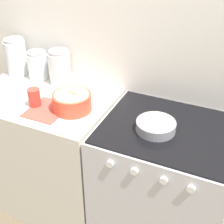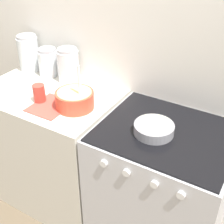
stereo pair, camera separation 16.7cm
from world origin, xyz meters
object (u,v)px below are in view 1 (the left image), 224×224
at_px(storage_jar_left, 17,59).
at_px(tin_can, 34,98).
at_px(baking_pan, 156,126).
at_px(storage_jar_middle, 38,67).
at_px(stove, 161,187).
at_px(mixing_bowl, 72,101).
at_px(storage_jar_right, 60,70).

distance_m(storage_jar_left, tin_can, 0.51).
height_order(baking_pan, storage_jar_middle, storage_jar_middle).
xyz_separation_m(stove, storage_jar_left, (-1.21, 0.22, 0.58)).
distance_m(mixing_bowl, tin_can, 0.24).
height_order(stove, mixing_bowl, mixing_bowl).
height_order(baking_pan, storage_jar_right, storage_jar_right).
bearing_deg(mixing_bowl, baking_pan, 0.17).
bearing_deg(storage_jar_left, tin_can, -40.27).
xyz_separation_m(storage_jar_middle, tin_can, (0.21, -0.33, -0.03)).
bearing_deg(tin_can, storage_jar_right, 93.82).
xyz_separation_m(stove, tin_can, (-0.82, -0.11, 0.53)).
bearing_deg(mixing_bowl, storage_jar_middle, 148.17).
distance_m(baking_pan, storage_jar_left, 1.18).
height_order(stove, storage_jar_middle, storage_jar_middle).
xyz_separation_m(storage_jar_left, tin_can, (0.39, -0.33, -0.06)).
bearing_deg(baking_pan, tin_can, -175.45).
distance_m(storage_jar_middle, storage_jar_right, 0.18).
xyz_separation_m(stove, storage_jar_middle, (-1.02, 0.22, 0.55)).
bearing_deg(storage_jar_right, storage_jar_left, 180.00).
relative_size(storage_jar_right, tin_can, 2.05).
height_order(storage_jar_left, storage_jar_middle, storage_jar_left).
distance_m(baking_pan, storage_jar_middle, 1.00).
distance_m(mixing_bowl, storage_jar_right, 0.37).
bearing_deg(storage_jar_left, storage_jar_middle, -0.00).
relative_size(baking_pan, storage_jar_right, 0.91).
relative_size(baking_pan, tin_can, 1.87).
bearing_deg(mixing_bowl, stove, 5.25).
distance_m(stove, storage_jar_left, 1.36).
height_order(storage_jar_right, tin_can, storage_jar_right).
bearing_deg(storage_jar_right, baking_pan, -19.15).
distance_m(storage_jar_middle, tin_can, 0.39).
relative_size(mixing_bowl, storage_jar_right, 1.20).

